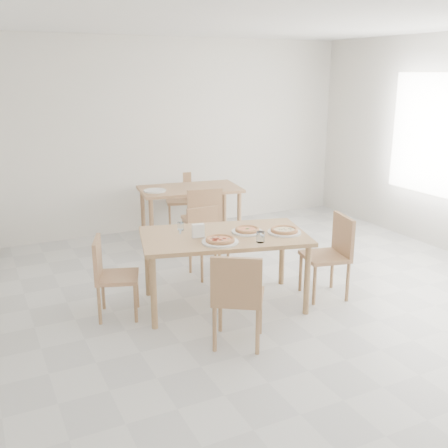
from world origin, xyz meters
name	(u,v)px	position (x,y,z in m)	size (l,w,h in m)	color
main_table	(224,242)	(-0.42, 0.56, 0.68)	(1.80, 1.29, 0.75)	tan
chair_south	(237,294)	(-0.71, -0.28, 0.50)	(0.59, 0.59, 0.86)	tan
chair_north	(206,237)	(-0.23, 1.43, 0.45)	(0.39, 0.39, 0.78)	tan
chair_west	(109,272)	(-1.53, 0.80, 0.46)	(0.50, 0.50, 0.80)	tan
chair_east	(332,250)	(0.70, 0.26, 0.51)	(0.51, 0.51, 0.87)	tan
plate_margherita	(247,232)	(-0.18, 0.52, 0.76)	(0.31, 0.31, 0.02)	white
plate_mushroom	(284,232)	(0.14, 0.34, 0.76)	(0.34, 0.34, 0.02)	white
plate_pepperoni	(220,242)	(-0.57, 0.34, 0.76)	(0.35, 0.35, 0.02)	white
pizza_margherita	(247,230)	(-0.18, 0.52, 0.78)	(0.32, 0.32, 0.03)	#E5A56C
pizza_mushroom	(284,230)	(0.14, 0.34, 0.78)	(0.33, 0.33, 0.03)	#E5A56C
pizza_pepperoni	(220,240)	(-0.57, 0.34, 0.78)	(0.29, 0.29, 0.03)	#E5A56C
tumbler_a	(260,237)	(-0.22, 0.19, 0.80)	(0.08, 0.08, 0.10)	white
tumbler_b	(181,226)	(-0.76, 0.88, 0.79)	(0.06, 0.06, 0.09)	white
napkin_holder	(198,231)	(-0.70, 0.56, 0.82)	(0.14, 0.08, 0.14)	silver
fork_a	(196,231)	(-0.64, 0.78, 0.75)	(0.01, 0.17, 0.01)	silver
fork_b	(180,231)	(-0.77, 0.85, 0.75)	(0.02, 0.19, 0.01)	silver
second_table	(190,194)	(0.12, 2.74, 0.66)	(1.47, 0.96, 0.75)	tan
chair_back_s	(203,216)	(0.00, 2.04, 0.53)	(0.52, 0.52, 0.91)	tan
chair_back_n	(179,196)	(0.22, 3.44, 0.48)	(0.50, 0.50, 0.82)	tan
plate_empty	(155,191)	(-0.40, 2.74, 0.76)	(0.30, 0.30, 0.02)	white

